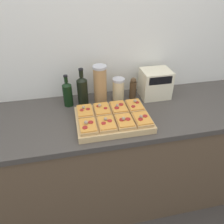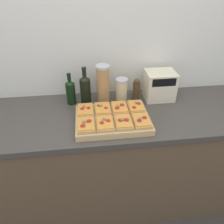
% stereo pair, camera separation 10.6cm
% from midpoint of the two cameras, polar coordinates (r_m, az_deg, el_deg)
% --- Properties ---
extents(wall_back, '(6.00, 0.06, 2.50)m').
position_cam_midpoint_polar(wall_back, '(1.74, 0.32, 14.91)').
color(wall_back, silver).
rests_on(wall_back, ground_plane).
extents(kitchen_counter, '(2.63, 0.67, 0.94)m').
position_cam_midpoint_polar(kitchen_counter, '(1.86, 1.66, -12.32)').
color(kitchen_counter, brown).
rests_on(kitchen_counter, ground_plane).
extents(cutting_board, '(0.49, 0.35, 0.04)m').
position_cam_midpoint_polar(cutting_board, '(1.46, 2.23, -2.05)').
color(cutting_board, tan).
rests_on(cutting_board, kitchen_counter).
extents(pizza_slice_back_left, '(0.11, 0.16, 0.05)m').
position_cam_midpoint_polar(pizza_slice_back_left, '(1.50, -4.92, 0.45)').
color(pizza_slice_back_left, tan).
rests_on(pizza_slice_back_left, cutting_board).
extents(pizza_slice_back_midleft, '(0.11, 0.16, 0.05)m').
position_cam_midpoint_polar(pizza_slice_back_midleft, '(1.50, -0.46, 0.76)').
color(pizza_slice_back_midleft, tan).
rests_on(pizza_slice_back_midleft, cutting_board).
extents(pizza_slice_back_midright, '(0.11, 0.16, 0.05)m').
position_cam_midpoint_polar(pizza_slice_back_midright, '(1.52, 3.96, 1.03)').
color(pizza_slice_back_midright, tan).
rests_on(pizza_slice_back_midright, cutting_board).
extents(pizza_slice_back_right, '(0.11, 0.16, 0.05)m').
position_cam_midpoint_polar(pizza_slice_back_right, '(1.54, 8.26, 1.33)').
color(pizza_slice_back_right, tan).
rests_on(pizza_slice_back_right, cutting_board).
extents(pizza_slice_front_left, '(0.11, 0.16, 0.05)m').
position_cam_midpoint_polar(pizza_slice_front_left, '(1.36, -4.57, -3.39)').
color(pizza_slice_front_left, tan).
rests_on(pizza_slice_front_left, cutting_board).
extents(pizza_slice_front_midleft, '(0.11, 0.16, 0.05)m').
position_cam_midpoint_polar(pizza_slice_front_midleft, '(1.37, 0.36, -3.04)').
color(pizza_slice_front_midleft, tan).
rests_on(pizza_slice_front_midleft, cutting_board).
extents(pizza_slice_front_midright, '(0.11, 0.16, 0.05)m').
position_cam_midpoint_polar(pizza_slice_front_midright, '(1.38, 5.20, -2.68)').
color(pizza_slice_front_midright, tan).
rests_on(pizza_slice_front_midright, cutting_board).
extents(pizza_slice_front_right, '(0.11, 0.16, 0.05)m').
position_cam_midpoint_polar(pizza_slice_front_right, '(1.41, 9.88, -2.31)').
color(pizza_slice_front_right, tan).
rests_on(pizza_slice_front_right, cutting_board).
extents(olive_oil_bottle, '(0.07, 0.07, 0.24)m').
position_cam_midpoint_polar(olive_oil_bottle, '(1.65, -8.94, 5.26)').
color(olive_oil_bottle, black).
rests_on(olive_oil_bottle, kitchen_counter).
extents(wine_bottle, '(0.08, 0.08, 0.28)m').
position_cam_midpoint_polar(wine_bottle, '(1.64, -5.13, 6.03)').
color(wine_bottle, black).
rests_on(wine_bottle, kitchen_counter).
extents(grain_jar_tall, '(0.10, 0.10, 0.29)m').
position_cam_midpoint_polar(grain_jar_tall, '(1.63, -0.48, 7.26)').
color(grain_jar_tall, '#AD7F4C').
rests_on(grain_jar_tall, kitchen_counter).
extents(grain_jar_short, '(0.09, 0.09, 0.18)m').
position_cam_midpoint_polar(grain_jar_short, '(1.68, 4.31, 5.78)').
color(grain_jar_short, beige).
rests_on(grain_jar_short, kitchen_counter).
extents(pepper_mill, '(0.05, 0.05, 0.18)m').
position_cam_midpoint_polar(pepper_mill, '(1.71, 8.16, 5.83)').
color(pepper_mill, '#47331E').
rests_on(pepper_mill, kitchen_counter).
extents(toaster_oven, '(0.25, 0.19, 0.22)m').
position_cam_midpoint_polar(toaster_oven, '(1.75, 14.01, 6.75)').
color(toaster_oven, beige).
rests_on(toaster_oven, kitchen_counter).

